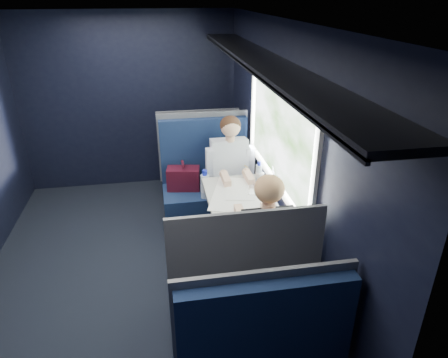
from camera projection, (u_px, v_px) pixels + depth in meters
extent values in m
cube|color=black|center=(133.00, 274.00, 3.89)|extent=(2.80, 4.20, 0.01)
cube|color=black|center=(284.00, 155.00, 3.62)|extent=(0.10, 4.20, 2.30)
cube|color=black|center=(130.00, 102.00, 5.31)|extent=(2.80, 0.10, 2.30)
cube|color=silver|center=(101.00, 13.00, 2.88)|extent=(2.80, 4.20, 0.10)
cube|color=silver|center=(280.00, 89.00, 3.35)|extent=(0.03, 1.84, 0.07)
cube|color=silver|center=(274.00, 181.00, 3.72)|extent=(0.03, 1.84, 0.07)
cube|color=silver|center=(314.00, 180.00, 2.75)|extent=(0.03, 0.07, 0.78)
cube|color=silver|center=(253.00, 110.00, 4.32)|extent=(0.03, 0.07, 0.78)
cube|color=black|center=(263.00, 61.00, 3.23)|extent=(0.36, 4.10, 0.04)
cube|color=black|center=(242.00, 64.00, 3.21)|extent=(0.02, 4.10, 0.03)
cube|color=red|center=(281.00, 72.00, 3.29)|extent=(0.01, 0.10, 0.12)
cylinder|color=#54565E|center=(222.00, 235.00, 3.87)|extent=(0.08, 0.08, 0.70)
cube|color=silver|center=(241.00, 200.00, 3.74)|extent=(0.62, 1.00, 0.04)
cube|color=#0D1939|center=(208.00, 207.00, 4.62)|extent=(1.00, 0.50, 0.45)
cube|color=#0D1939|center=(204.00, 150.00, 4.63)|extent=(1.00, 0.10, 0.75)
cube|color=#54565E|center=(203.00, 146.00, 4.66)|extent=(1.04, 0.03, 0.82)
cube|color=#54565E|center=(208.00, 184.00, 4.43)|extent=(0.06, 0.40, 0.20)
cube|color=#450E1E|center=(183.00, 178.00, 4.50)|extent=(0.39, 0.25, 0.26)
cylinder|color=#450E1E|center=(183.00, 164.00, 4.42)|extent=(0.05, 0.15, 0.03)
cylinder|color=silver|center=(205.00, 186.00, 4.31)|extent=(0.10, 0.10, 0.26)
cylinder|color=#1928C2|center=(205.00, 173.00, 4.24)|extent=(0.05, 0.05, 0.06)
cube|color=#0D1939|center=(235.00, 301.00, 3.23)|extent=(1.00, 0.50, 0.45)
cube|color=#0D1939|center=(244.00, 263.00, 2.70)|extent=(1.00, 0.10, 0.75)
cube|color=#54565E|center=(246.00, 265.00, 2.64)|extent=(1.04, 0.03, 0.82)
cube|color=#54565E|center=(234.00, 265.00, 3.13)|extent=(0.06, 0.40, 0.20)
cube|color=#0D1939|center=(197.00, 169.00, 5.59)|extent=(1.00, 0.40, 0.45)
cube|color=#0D1939|center=(198.00, 138.00, 5.14)|extent=(1.00, 0.10, 0.66)
cube|color=#54565E|center=(199.00, 137.00, 5.09)|extent=(1.04, 0.03, 0.72)
cube|color=#0D1939|center=(266.00, 331.00, 2.22)|extent=(1.00, 0.10, 0.66)
cube|color=#54565E|center=(263.00, 321.00, 2.26)|extent=(1.04, 0.03, 0.72)
cube|color=black|center=(232.00, 188.00, 4.40)|extent=(0.36, 0.44, 0.16)
cube|color=black|center=(235.00, 221.00, 4.35)|extent=(0.32, 0.12, 0.45)
cube|color=silver|center=(229.00, 161.00, 4.43)|extent=(0.40, 0.29, 0.53)
cylinder|color=#D8A88C|center=(230.00, 138.00, 4.28)|extent=(0.10, 0.10, 0.06)
sphere|color=#D8A88C|center=(231.00, 127.00, 4.20)|extent=(0.21, 0.21, 0.21)
sphere|color=#382114|center=(230.00, 125.00, 4.21)|extent=(0.22, 0.22, 0.22)
cube|color=silver|center=(210.00, 164.00, 4.36)|extent=(0.09, 0.12, 0.34)
cube|color=silver|center=(249.00, 161.00, 4.43)|extent=(0.09, 0.12, 0.34)
cube|color=black|center=(262.00, 257.00, 3.26)|extent=(0.36, 0.44, 0.16)
cube|color=black|center=(254.00, 271.00, 3.57)|extent=(0.32, 0.12, 0.45)
cube|color=black|center=(268.00, 242.00, 3.01)|extent=(0.40, 0.29, 0.53)
cylinder|color=#D8A88C|center=(269.00, 207.00, 2.93)|extent=(0.10, 0.10, 0.06)
sphere|color=#D8A88C|center=(269.00, 190.00, 2.89)|extent=(0.21, 0.21, 0.21)
sphere|color=tan|center=(269.00, 189.00, 2.87)|extent=(0.22, 0.22, 0.22)
cube|color=black|center=(239.00, 242.00, 3.01)|extent=(0.09, 0.12, 0.34)
cube|color=black|center=(294.00, 236.00, 3.08)|extent=(0.09, 0.12, 0.34)
cube|color=tan|center=(271.00, 233.00, 2.91)|extent=(0.26, 0.07, 0.36)
cube|color=white|center=(239.00, 194.00, 3.80)|extent=(0.69, 0.83, 0.01)
cube|color=silver|center=(262.00, 187.00, 3.91)|extent=(0.34, 0.40, 0.02)
cube|color=silver|center=(275.00, 174.00, 3.88)|extent=(0.10, 0.33, 0.24)
cube|color=black|center=(274.00, 175.00, 3.88)|extent=(0.08, 0.29, 0.19)
cylinder|color=silver|center=(259.00, 173.00, 4.02)|extent=(0.06, 0.06, 0.18)
cylinder|color=#1928C2|center=(259.00, 163.00, 3.97)|extent=(0.04, 0.04, 0.04)
cylinder|color=white|center=(260.00, 178.00, 4.02)|extent=(0.08, 0.08, 0.10)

